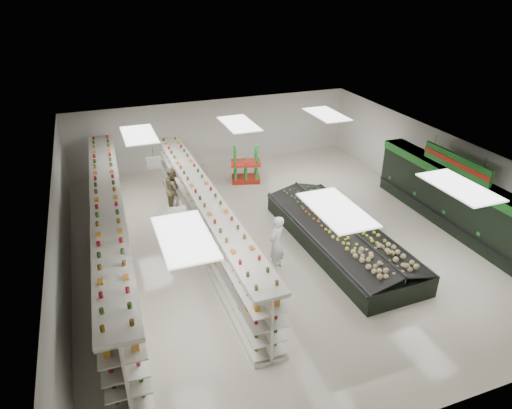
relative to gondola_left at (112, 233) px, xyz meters
name	(u,v)px	position (x,y,z in m)	size (l,w,h in m)	color
floor	(275,238)	(5.57, -0.58, -1.05)	(16.00, 16.00, 0.00)	beige
ceiling	(277,156)	(5.57, -0.58, 2.15)	(14.00, 16.00, 0.02)	white
wall_back	(214,132)	(5.57, 7.42, 0.55)	(14.00, 0.02, 3.20)	silver
wall_front	(428,364)	(5.57, -8.58, 0.55)	(14.00, 0.02, 3.20)	silver
wall_left	(61,235)	(-1.43, -0.58, 0.55)	(0.02, 16.00, 3.20)	silver
wall_right	(439,172)	(12.57, -0.58, 0.55)	(0.02, 16.00, 3.20)	silver
produce_wall_case	(455,197)	(12.10, -2.08, 0.19)	(0.93, 8.00, 2.20)	black
aisle_sign_near	(177,213)	(1.77, -2.58, 1.70)	(0.52, 0.06, 0.75)	white
aisle_sign_far	(154,162)	(1.77, 1.42, 1.70)	(0.52, 0.06, 0.75)	white
hortifruti_banner	(456,163)	(11.81, -2.08, 1.60)	(0.12, 3.20, 0.95)	#1C6921
gondola_left	(112,233)	(0.00, 0.00, 0.00)	(1.42, 13.18, 2.28)	white
gondola_center	(205,221)	(3.11, -0.09, -0.09)	(1.06, 12.03, 2.08)	white
produce_island	(340,235)	(7.46, -1.87, -0.57)	(2.75, 7.13, 1.05)	black
soda_endcap	(246,165)	(6.25, 4.63, -0.22)	(1.53, 1.24, 1.70)	#A32012
shopper_main	(276,243)	(4.86, -2.33, -0.09)	(0.70, 0.46, 1.92)	white
shopper_background	(174,189)	(2.63, 2.93, -0.12)	(0.90, 0.55, 1.85)	tan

